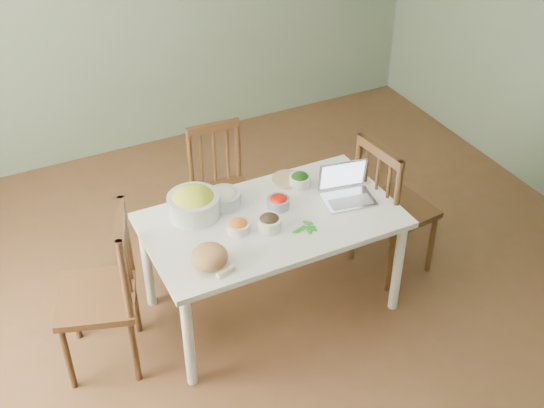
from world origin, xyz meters
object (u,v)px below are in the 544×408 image
chair_far (224,193)px  bowl_squash (194,202)px  chair_right (396,205)px  bread_boule (210,257)px  chair_left (96,294)px  dining_table (272,263)px  laptop (350,186)px

chair_far → bowl_squash: (-0.37, -0.46, 0.34)m
chair_far → chair_right: chair_right is taller
chair_far → bowl_squash: 0.68m
bread_boule → bowl_squash: bearing=78.9°
chair_left → bowl_squash: (0.67, 0.20, 0.28)m
chair_left → bowl_squash: bearing=124.1°
chair_right → bowl_squash: bearing=73.7°
chair_right → bowl_squash: 1.35m
dining_table → chair_right: 0.91m
bowl_squash → chair_left: bearing=-163.7°
chair_left → chair_right: bearing=106.8°
chair_right → bowl_squash: size_ratio=3.24×
chair_far → bowl_squash: size_ratio=2.92×
bread_boule → bowl_squash: size_ratio=0.64×
chair_right → dining_table: bearing=83.8°
chair_far → bowl_squash: bearing=-125.8°
chair_left → bread_boule: size_ratio=5.10×
dining_table → bowl_squash: (-0.40, 0.23, 0.44)m
chair_far → chair_left: bearing=-144.5°
chair_far → chair_right: bearing=-33.3°
bread_boule → laptop: 1.00m
chair_far → laptop: 0.97m
bread_boule → laptop: bearing=10.7°
bread_boule → bowl_squash: 0.48m
chair_left → dining_table: bearing=106.0°
chair_far → chair_right: 1.15m
laptop → chair_far: bearing=134.6°
dining_table → chair_left: chair_left is taller
bread_boule → bowl_squash: bowl_squash is taller
dining_table → chair_far: size_ratio=1.65×
dining_table → bowl_squash: bowl_squash is taller
chair_far → chair_left: 1.23m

